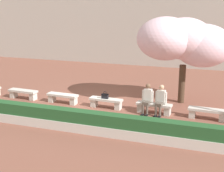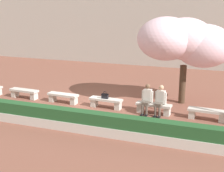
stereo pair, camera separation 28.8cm
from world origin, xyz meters
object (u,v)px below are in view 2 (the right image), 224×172
at_px(cherry_tree_main, 184,41).
at_px(person_seated_left, 147,98).
at_px(stone_bench_east_end, 154,107).
at_px(stone_bench_center, 63,97).
at_px(handbag, 105,96).
at_px(stone_bench_near_west, 24,92).
at_px(person_seated_right, 160,99).
at_px(stone_bench_near_east, 106,102).
at_px(stone_bench_far_east, 207,113).

bearing_deg(cherry_tree_main, person_seated_left, -119.82).
distance_m(stone_bench_east_end, person_seated_left, 0.50).
relative_size(stone_bench_center, person_seated_left, 1.19).
relative_size(stone_bench_east_end, handbag, 4.55).
relative_size(stone_bench_near_west, cherry_tree_main, 0.36).
height_order(person_seated_right, cherry_tree_main, cherry_tree_main).
xyz_separation_m(stone_bench_near_west, person_seated_right, (6.90, -0.05, 0.40)).
bearing_deg(stone_bench_east_end, handbag, -179.25).
bearing_deg(person_seated_left, handbag, 179.29).
distance_m(person_seated_left, person_seated_right, 0.57).
bearing_deg(stone_bench_near_east, person_seated_left, -1.60).
relative_size(person_seated_left, handbag, 3.81).
xyz_separation_m(stone_bench_center, handbag, (2.17, -0.03, 0.29)).
relative_size(person_seated_right, handbag, 3.81).
relative_size(stone_bench_near_east, cherry_tree_main, 0.36).
xyz_separation_m(stone_bench_near_west, stone_bench_far_east, (8.82, 0.00, 0.00)).
xyz_separation_m(stone_bench_near_east, stone_bench_east_end, (2.21, -0.00, 0.00)).
distance_m(stone_bench_far_east, person_seated_left, 2.53).
height_order(stone_bench_east_end, cherry_tree_main, cherry_tree_main).
bearing_deg(stone_bench_near_east, handbag, -141.06).
height_order(stone_bench_east_end, stone_bench_far_east, same).
relative_size(person_seated_left, cherry_tree_main, 0.30).
bearing_deg(stone_bench_east_end, stone_bench_near_east, 180.00).
xyz_separation_m(stone_bench_center, cherry_tree_main, (5.26, 1.94, 2.65)).
bearing_deg(stone_bench_east_end, stone_bench_near_west, 180.00).
bearing_deg(stone_bench_center, handbag, -0.78).
height_order(stone_bench_center, person_seated_left, person_seated_left).
xyz_separation_m(stone_bench_near_west, cherry_tree_main, (7.46, 1.94, 2.65)).
bearing_deg(stone_bench_far_east, cherry_tree_main, 125.04).
xyz_separation_m(stone_bench_near_east, person_seated_left, (1.91, -0.05, 0.40)).
xyz_separation_m(stone_bench_east_end, stone_bench_far_east, (2.21, 0.00, 0.00)).
xyz_separation_m(stone_bench_near_west, stone_bench_east_end, (6.62, 0.00, 0.00)).
distance_m(stone_bench_east_end, handbag, 2.26).
distance_m(stone_bench_center, stone_bench_near_east, 2.21).
height_order(stone_bench_center, stone_bench_east_end, same).
distance_m(stone_bench_near_west, stone_bench_near_east, 4.41).
height_order(stone_bench_center, stone_bench_far_east, same).
bearing_deg(stone_bench_far_east, stone_bench_east_end, 180.00).
xyz_separation_m(stone_bench_near_east, person_seated_right, (2.49, -0.05, 0.40)).
bearing_deg(stone_bench_near_east, stone_bench_far_east, -0.00).
bearing_deg(person_seated_right, person_seated_left, -179.95).
bearing_deg(cherry_tree_main, stone_bench_near_west, -165.45).
relative_size(stone_bench_near_west, stone_bench_east_end, 1.00).
bearing_deg(person_seated_left, person_seated_right, 0.05).
height_order(stone_bench_near_west, stone_bench_near_east, same).
xyz_separation_m(stone_bench_center, stone_bench_east_end, (4.41, 0.00, 0.00)).
height_order(stone_bench_center, handbag, handbag).
distance_m(stone_bench_center, stone_bench_far_east, 6.62).
distance_m(stone_bench_east_end, stone_bench_far_east, 2.21).
height_order(stone_bench_near_west, stone_bench_center, same).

